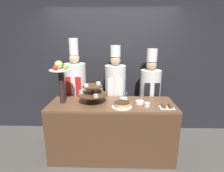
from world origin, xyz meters
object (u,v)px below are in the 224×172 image
fruit_pedestal (61,75)px  chef_center_right (150,91)px  cake_round (122,105)px  cup_white (147,105)px  serving_bowl_far (124,99)px  chef_left (76,87)px  tiered_stand (93,92)px  serving_bowl_near (140,102)px  chef_center_left (115,89)px  cake_square_tray (167,107)px

fruit_pedestal → chef_center_right: (1.49, 0.59, -0.42)m
fruit_pedestal → cake_round: 1.03m
cup_white → serving_bowl_far: bearing=141.5°
cake_round → serving_bowl_far: size_ratio=2.03×
chef_center_right → cake_round: bearing=-126.2°
chef_left → tiered_stand: bearing=-55.7°
chef_center_right → cup_white: bearing=-103.8°
chef_center_right → serving_bowl_far: bearing=-137.7°
fruit_pedestal → serving_bowl_far: size_ratio=4.48×
serving_bowl_near → chef_center_left: 0.72m
serving_bowl_near → chef_left: chef_left is taller
tiered_stand → cake_square_tray: 1.14m
cake_square_tray → chef_left: chef_left is taller
chef_center_left → cake_round: bearing=-82.1°
cake_round → cake_square_tray: size_ratio=1.42×
chef_center_left → serving_bowl_near: bearing=-57.8°
tiered_stand → serving_bowl_near: bearing=-2.0°
fruit_pedestal → cake_round: bearing=-10.0°
cup_white → chef_center_right: bearing=76.2°
cup_white → chef_center_right: (0.18, 0.73, -0.01)m
cake_round → chef_left: bearing=138.6°
cake_square_tray → chef_center_right: 0.78m
cake_round → serving_bowl_near: size_ratio=2.00×
chef_left → chef_center_right: bearing=0.0°
cake_square_tray → cup_white: bearing=171.6°
fruit_pedestal → cup_white: bearing=-6.3°
fruit_pedestal → chef_left: (0.08, 0.59, -0.35)m
cake_square_tray → serving_bowl_near: bearing=156.7°
cup_white → cake_square_tray: cup_white is taller
cake_round → cake_square_tray: bearing=-1.8°
tiered_stand → serving_bowl_far: size_ratio=3.10×
serving_bowl_far → chef_center_left: size_ratio=0.08×
cake_round → fruit_pedestal: bearing=170.0°
tiered_stand → fruit_pedestal: fruit_pedestal is taller
cake_square_tray → chef_center_left: size_ratio=0.12×
serving_bowl_far → fruit_pedestal: bearing=-173.0°
cake_round → chef_center_right: bearing=53.8°
fruit_pedestal → cake_round: size_ratio=2.21×
serving_bowl_far → chef_left: bearing=152.4°
cup_white → fruit_pedestal: bearing=173.7°
tiered_stand → chef_left: (-0.40, 0.59, -0.08)m
cake_square_tray → cake_round: bearing=178.2°
fruit_pedestal → cup_white: (1.31, -0.14, -0.41)m
serving_bowl_near → chef_center_right: chef_center_right is taller
tiered_stand → chef_center_left: bearing=59.3°
cake_square_tray → serving_bowl_near: size_ratio=1.41×
cake_round → cup_white: (0.37, 0.02, -0.00)m
chef_center_right → chef_center_left: bearing=-180.0°
chef_center_right → serving_bowl_near: bearing=-113.9°
chef_center_right → chef_left: bearing=-180.0°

